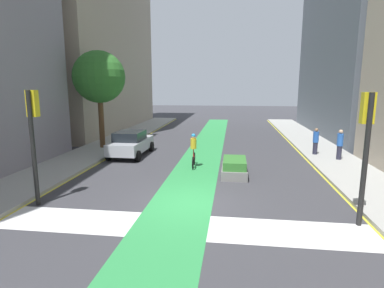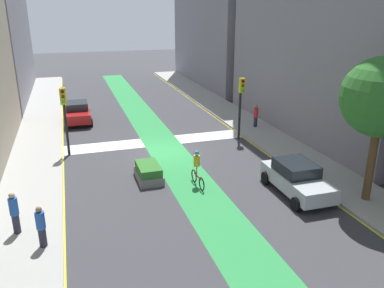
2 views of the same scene
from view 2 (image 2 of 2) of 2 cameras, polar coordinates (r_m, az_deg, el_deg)
name	(u,v)px [view 2 (image 2 of 2)]	position (r m, az deg, el deg)	size (l,w,h in m)	color
ground_plane	(163,151)	(24.68, -4.25, -1.09)	(120.00, 120.00, 0.00)	#38383D
bike_lane_paint	(168,151)	(24.74, -3.55, -1.00)	(2.40, 60.00, 0.01)	#2D8C47
crosswalk_band	(156,142)	(26.52, -5.26, 0.36)	(12.00, 1.80, 0.01)	silver
sidewalk_left	(270,139)	(27.24, 11.27, 0.74)	(3.00, 60.00, 0.15)	#9E9E99
curb_stripe_left	(250,142)	(26.59, 8.41, 0.29)	(0.16, 60.00, 0.01)	yellow
sidewalk_right	(35,164)	(24.21, -21.81, -2.71)	(3.00, 60.00, 0.15)	#9E9E99
curb_stripe_right	(63,162)	(24.13, -18.25, -2.52)	(0.16, 60.00, 0.01)	yellow
traffic_signal_near_right	(64,109)	(24.26, -18.03, 4.87)	(0.35, 0.52, 4.16)	black
traffic_signal_near_left	(241,97)	(26.27, 7.12, 6.79)	(0.35, 0.52, 4.21)	black
car_red_right_near	(78,112)	(31.97, -16.26, 4.45)	(2.04, 4.21, 1.57)	#A51919
car_silver_left_far	(297,178)	(19.56, 14.96, -4.81)	(2.06, 4.22, 1.57)	#B2B7BF
cyclist_in_lane	(197,168)	(19.68, 0.75, -3.44)	(0.32, 1.73, 1.86)	black
pedestrian_sidewalk_right_a	(41,226)	(15.70, -21.03, -11.07)	(0.34, 0.34, 1.63)	#262638
pedestrian_sidewalk_left_a	(256,116)	(29.34, 9.23, 4.05)	(0.34, 0.34, 1.64)	#262638
pedestrian_sidewalk_right_b	(14,212)	(16.92, -24.34, -9.02)	(0.34, 0.34, 1.74)	#262638
street_tree_near	(382,98)	(18.61, 25.80, 6.03)	(3.47, 3.47, 6.53)	brown
median_planter	(149,173)	(20.65, -6.31, -4.14)	(1.22, 2.14, 0.85)	slate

